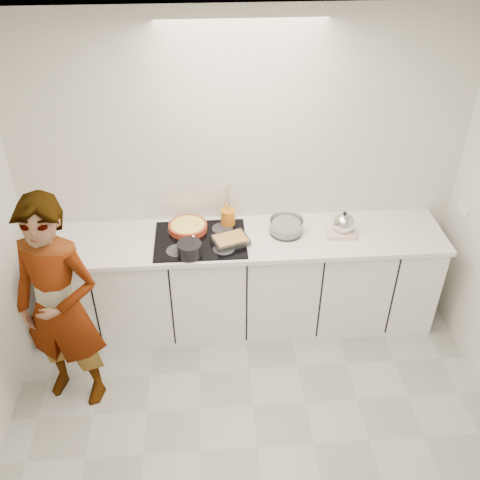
{
  "coord_description": "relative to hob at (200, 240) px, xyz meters",
  "views": [
    {
      "loc": [
        -0.28,
        -2.2,
        3.37
      ],
      "look_at": [
        -0.05,
        1.05,
        1.05
      ],
      "focal_mm": 40.0,
      "sensor_mm": 36.0,
      "label": 1
    }
  ],
  "objects": [
    {
      "name": "hob",
      "position": [
        0.0,
        0.0,
        0.0
      ],
      "size": [
        0.72,
        0.54,
        0.01
      ],
      "primitive_type": "cube",
      "color": "black",
      "rests_on": "countertop"
    },
    {
      "name": "tart_dish",
      "position": [
        -0.1,
        0.14,
        0.04
      ],
      "size": [
        0.4,
        0.4,
        0.05
      ],
      "color": "#AA3821",
      "rests_on": "hob"
    },
    {
      "name": "utensil_crock",
      "position": [
        0.23,
        0.21,
        0.07
      ],
      "size": [
        0.13,
        0.13,
        0.15
      ],
      "primitive_type": "cylinder",
      "rotation": [
        0.0,
        0.0,
        0.1
      ],
      "color": "orange",
      "rests_on": "countertop"
    },
    {
      "name": "base_cabinets",
      "position": [
        0.35,
        0.02,
        -0.48
      ],
      "size": [
        3.2,
        0.58,
        0.87
      ],
      "primitive_type": "cube",
      "color": "white",
      "rests_on": "floor"
    },
    {
      "name": "cook",
      "position": [
        -0.97,
        -0.66,
        -0.05
      ],
      "size": [
        0.72,
        0.58,
        1.73
      ],
      "primitive_type": "imported",
      "rotation": [
        0.0,
        0.0,
        -0.29
      ],
      "color": "white",
      "rests_on": "floor"
    },
    {
      "name": "kettle",
      "position": [
        1.15,
        0.02,
        0.08
      ],
      "size": [
        0.22,
        0.22,
        0.21
      ],
      "color": "black",
      "rests_on": "countertop"
    },
    {
      "name": "floor",
      "position": [
        0.35,
        -1.26,
        -0.92
      ],
      "size": [
        3.6,
        3.2,
        0.0
      ],
      "primitive_type": "cube",
      "color": "#A9A9A9",
      "rests_on": "ground"
    },
    {
      "name": "wall_back",
      "position": [
        0.35,
        0.34,
        0.38
      ],
      "size": [
        3.6,
        0.0,
        2.6
      ],
      "primitive_type": "cube",
      "color": "silver",
      "rests_on": "ground"
    },
    {
      "name": "baking_dish",
      "position": [
        0.23,
        -0.07,
        0.04
      ],
      "size": [
        0.32,
        0.27,
        0.05
      ],
      "color": "silver",
      "rests_on": "hob"
    },
    {
      "name": "saucepan",
      "position": [
        -0.08,
        -0.2,
        0.06
      ],
      "size": [
        0.22,
        0.22,
        0.18
      ],
      "color": "black",
      "rests_on": "hob"
    },
    {
      "name": "mixing_bowl",
      "position": [
        0.69,
        0.06,
        0.05
      ],
      "size": [
        0.27,
        0.27,
        0.12
      ],
      "color": "silver",
      "rests_on": "countertop"
    },
    {
      "name": "ceiling",
      "position": [
        0.35,
        -1.26,
        1.68
      ],
      "size": [
        3.6,
        3.2,
        0.0
      ],
      "primitive_type": "cube",
      "color": "white",
      "rests_on": "wall_back"
    },
    {
      "name": "countertop",
      "position": [
        0.35,
        0.02,
        -0.03
      ],
      "size": [
        3.24,
        0.64,
        0.04
      ],
      "primitive_type": "cube",
      "color": "white",
      "rests_on": "base_cabinets"
    },
    {
      "name": "tea_towel",
      "position": [
        1.13,
        0.0,
        0.01
      ],
      "size": [
        0.24,
        0.18,
        0.04
      ],
      "primitive_type": "cube",
      "rotation": [
        0.0,
        0.0,
        -0.07
      ],
      "color": "white",
      "rests_on": "countertop"
    }
  ]
}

